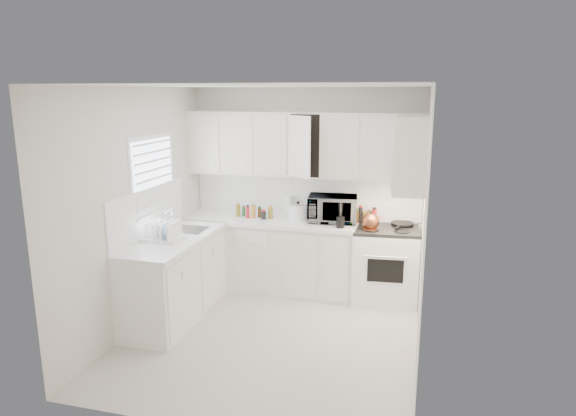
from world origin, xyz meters
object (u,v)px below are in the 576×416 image
(stove, at_px, (385,254))
(utensil_crock, at_px, (341,215))
(microwave, at_px, (333,206))
(dish_rack, at_px, (163,229))
(tea_kettle, at_px, (370,220))
(rice_cooker, at_px, (298,211))

(stove, xyz_separation_m, utensil_crock, (-0.53, -0.20, 0.52))
(stove, relative_size, utensil_crock, 3.67)
(microwave, xyz_separation_m, dish_rack, (-1.66, -1.28, -0.08))
(stove, distance_m, dish_rack, 2.68)
(microwave, height_order, dish_rack, microwave)
(tea_kettle, height_order, dish_rack, dish_rack)
(stove, distance_m, tea_kettle, 0.52)
(stove, xyz_separation_m, dish_rack, (-2.34, -1.20, 0.47))
(utensil_crock, bearing_deg, rice_cooker, 157.06)
(rice_cooker, height_order, utensil_crock, utensil_crock)
(rice_cooker, xyz_separation_m, utensil_crock, (0.58, -0.25, 0.04))
(stove, distance_m, utensil_crock, 0.77)
(tea_kettle, distance_m, microwave, 0.56)
(microwave, bearing_deg, stove, -12.72)
(microwave, relative_size, dish_rack, 1.37)
(microwave, bearing_deg, utensil_crock, -68.18)
(microwave, distance_m, dish_rack, 2.10)
(stove, height_order, tea_kettle, stove)
(stove, height_order, microwave, microwave)
(tea_kettle, distance_m, dish_rack, 2.40)
(rice_cooker, xyz_separation_m, dish_rack, (-1.23, -1.25, 0.00))
(rice_cooker, bearing_deg, utensil_crock, -23.87)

